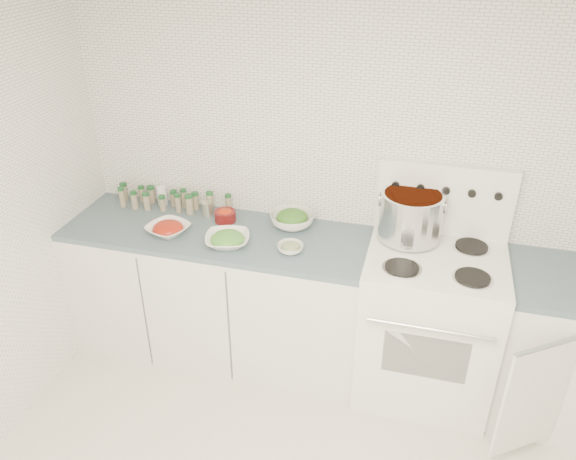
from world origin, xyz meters
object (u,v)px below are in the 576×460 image
object	(u,v)px
stove	(428,320)
stock_pot	(411,214)
bowl_snowpea	(227,239)
bowl_tomato	(168,229)

from	to	relation	value
stove	stock_pot	distance (m)	0.64
stove	stock_pot	bearing A→B (deg)	137.25
stove	bowl_snowpea	bearing A→B (deg)	-173.87
stock_pot	stove	bearing A→B (deg)	-42.75
bowl_tomato	bowl_snowpea	bearing A→B (deg)	-4.50
stove	bowl_tomato	bearing A→B (deg)	-176.50
stock_pot	bowl_tomato	xyz separation A→B (m)	(-1.39, -0.26, -0.16)
bowl_snowpea	stove	bearing A→B (deg)	6.13
stove	bowl_tomato	distance (m)	1.63
bowl_tomato	bowl_snowpea	xyz separation A→B (m)	(0.39, -0.03, 0.00)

